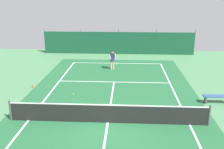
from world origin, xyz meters
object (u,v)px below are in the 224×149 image
at_px(tennis_ball_near_player, 73,94).
at_px(water_bottle, 33,86).
at_px(tennis_player, 112,59).
at_px(tennis_net, 108,114).
at_px(courtside_bench, 217,97).
at_px(parked_car, 105,42).

distance_m(tennis_ball_near_player, water_bottle, 3.27).
bearing_deg(tennis_player, water_bottle, 25.22).
bearing_deg(water_bottle, tennis_ball_near_player, -19.79).
relative_size(tennis_net, courtside_bench, 6.33).
relative_size(tennis_net, water_bottle, 42.17).
bearing_deg(water_bottle, courtside_bench, -9.56).
bearing_deg(tennis_ball_near_player, courtside_bench, -5.82).
relative_size(tennis_player, water_bottle, 6.83).
bearing_deg(tennis_player, courtside_bench, 115.71).
distance_m(tennis_net, tennis_ball_near_player, 4.55).
bearing_deg(tennis_net, tennis_player, 91.81).
relative_size(courtside_bench, water_bottle, 6.67).
bearing_deg(water_bottle, tennis_player, 43.11).
relative_size(tennis_ball_near_player, courtside_bench, 0.04).
bearing_deg(parked_car, water_bottle, -113.16).
bearing_deg(tennis_net, water_bottle, 139.03).
distance_m(tennis_net, tennis_player, 9.82).
xyz_separation_m(tennis_player, water_bottle, (-5.28, -4.95, -0.84)).
relative_size(tennis_net, parked_car, 2.30).
xyz_separation_m(tennis_ball_near_player, parked_car, (0.84, 15.20, 0.81)).
xyz_separation_m(parked_car, water_bottle, (-3.91, -14.10, -0.72)).
xyz_separation_m(tennis_player, parked_car, (-1.37, 9.15, -0.12)).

